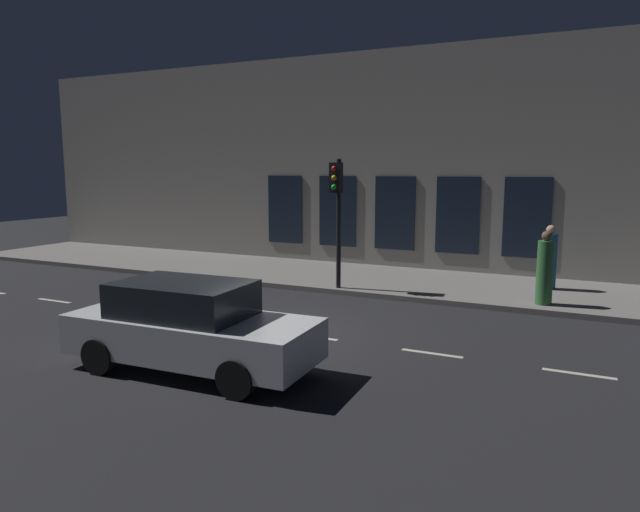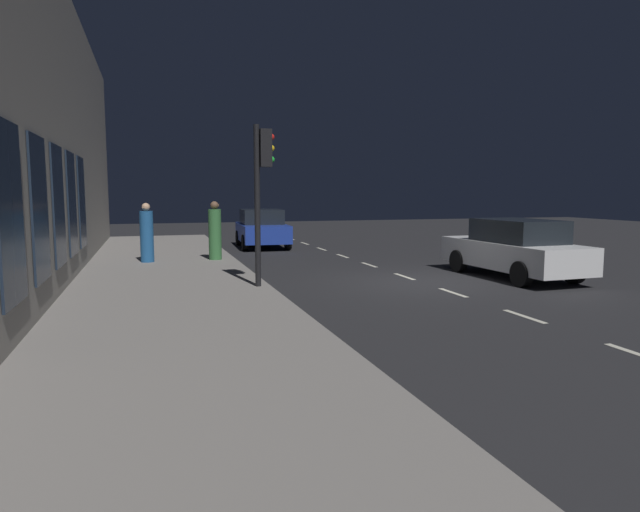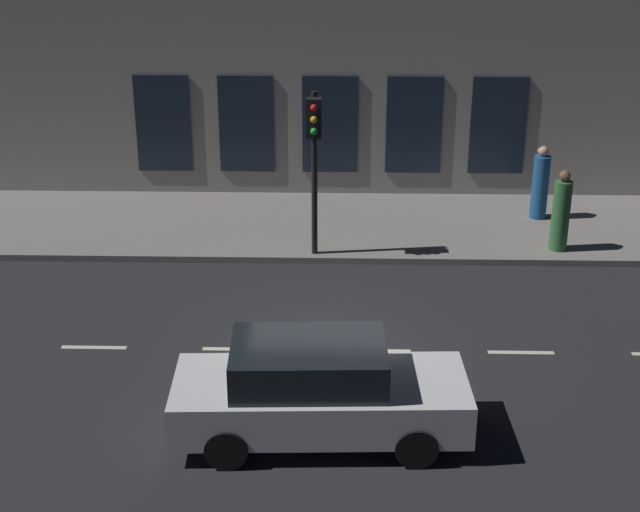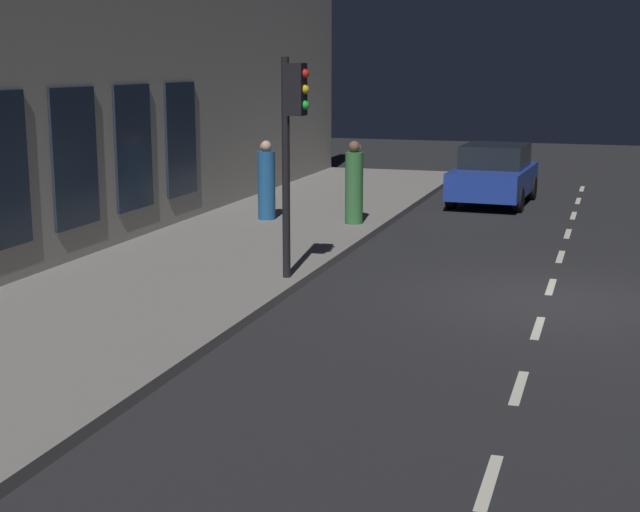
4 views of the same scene
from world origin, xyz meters
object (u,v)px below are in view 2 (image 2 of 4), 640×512
pedestrian_1 (215,233)px  traffic_light (262,174)px  parked_car_1 (262,229)px  parked_car_0 (514,249)px  pedestrian_0 (147,235)px

pedestrian_1 → traffic_light: bearing=-9.5°
traffic_light → parked_car_1: size_ratio=0.94×
parked_car_0 → traffic_light: bearing=179.9°
parked_car_1 → pedestrian_0: (4.57, 5.01, 0.20)m
traffic_light → pedestrian_0: 6.27m
pedestrian_1 → parked_car_1: bearing=138.8°
traffic_light → pedestrian_1: bearing=-85.0°
traffic_light → parked_car_1: traffic_light is taller
traffic_light → parked_car_0: size_ratio=0.81×
parked_car_1 → pedestrian_1: bearing=66.2°
parked_car_1 → pedestrian_1: pedestrian_1 is taller
parked_car_0 → pedestrian_0: bearing=149.1°
pedestrian_0 → pedestrian_1: (-2.09, -0.05, 0.02)m
parked_car_0 → parked_car_1: (4.92, -10.21, -0.00)m
parked_car_0 → parked_car_1: bearing=113.5°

